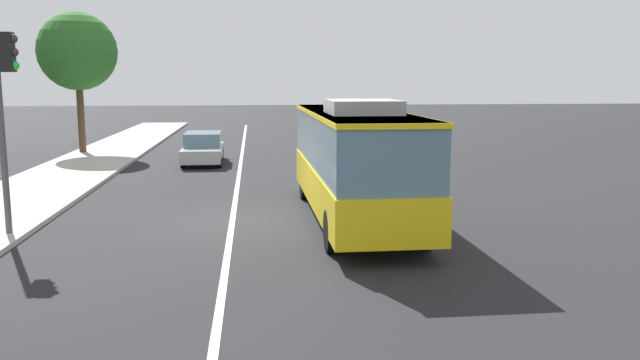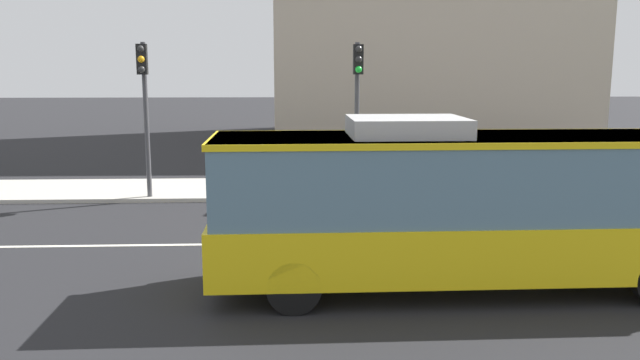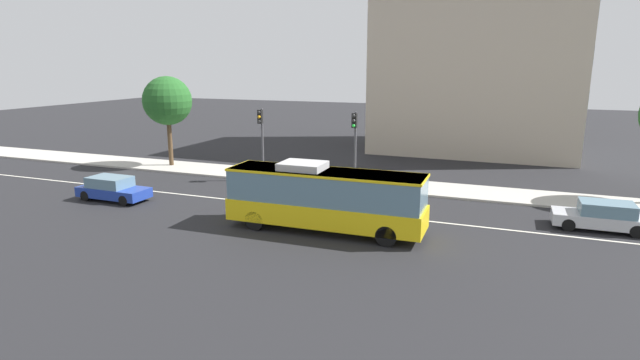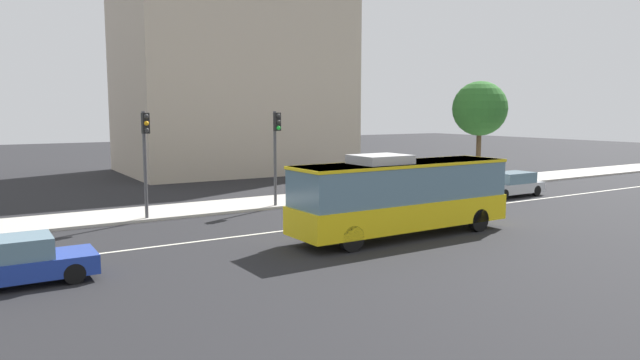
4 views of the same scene
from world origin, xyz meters
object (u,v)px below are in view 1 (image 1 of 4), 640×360
(sedan_silver, at_px, (203,148))
(traffic_light_mid_block, at_px, (5,97))
(transit_bus, at_px, (355,157))
(street_tree_kerbside_left, at_px, (77,52))

(sedan_silver, relative_size, traffic_light_mid_block, 0.87)
(transit_bus, bearing_deg, traffic_light_mid_block, 97.10)
(sedan_silver, xyz_separation_m, traffic_light_mid_block, (-14.32, 3.66, 2.84))
(transit_bus, xyz_separation_m, sedan_silver, (13.09, 5.25, -1.09))
(traffic_light_mid_block, height_order, street_tree_kerbside_left, street_tree_kerbside_left)
(sedan_silver, xyz_separation_m, street_tree_kerbside_left, (4.29, 6.64, 4.65))
(transit_bus, height_order, sedan_silver, transit_bus)
(transit_bus, distance_m, sedan_silver, 14.15)
(sedan_silver, height_order, street_tree_kerbside_left, street_tree_kerbside_left)
(traffic_light_mid_block, distance_m, street_tree_kerbside_left, 18.93)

